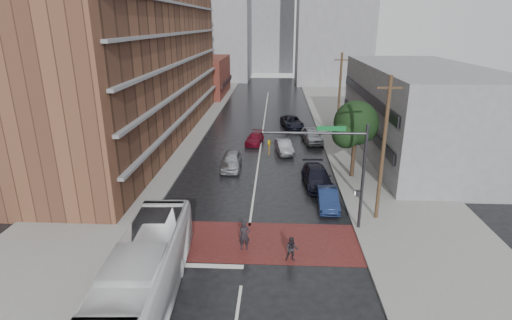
# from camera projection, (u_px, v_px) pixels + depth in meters

# --- Properties ---
(ground) EXTENTS (160.00, 160.00, 0.00)m
(ground) POSITION_uv_depth(u_px,v_px,m) (247.00, 246.00, 24.69)
(ground) COLOR black
(ground) RESTS_ON ground
(crosswalk) EXTENTS (14.00, 5.00, 0.02)m
(crosswalk) POSITION_uv_depth(u_px,v_px,m) (247.00, 241.00, 25.15)
(crosswalk) COLOR maroon
(crosswalk) RESTS_ON ground
(sidewalk_west) EXTENTS (9.00, 90.00, 0.15)m
(sidewalk_west) POSITION_uv_depth(u_px,v_px,m) (168.00, 135.00, 48.83)
(sidewalk_west) COLOR gray
(sidewalk_west) RESTS_ON ground
(sidewalk_east) EXTENTS (9.00, 90.00, 0.15)m
(sidewalk_east) POSITION_uv_depth(u_px,v_px,m) (358.00, 138.00, 47.70)
(sidewalk_east) COLOR gray
(sidewalk_east) RESTS_ON ground
(apartment_block) EXTENTS (10.00, 44.00, 28.00)m
(apartment_block) POSITION_uv_depth(u_px,v_px,m) (134.00, 14.00, 43.48)
(apartment_block) COLOR brown
(apartment_block) RESTS_ON ground
(storefront_west) EXTENTS (8.00, 16.00, 7.00)m
(storefront_west) POSITION_uv_depth(u_px,v_px,m) (204.00, 77.00, 75.13)
(storefront_west) COLOR brown
(storefront_west) RESTS_ON ground
(building_east) EXTENTS (11.00, 26.00, 9.00)m
(building_east) POSITION_uv_depth(u_px,v_px,m) (419.00, 110.00, 41.30)
(building_east) COLOR gray
(building_east) RESTS_ON ground
(distant_tower_west) EXTENTS (18.00, 16.00, 32.00)m
(distant_tower_west) POSITION_uv_depth(u_px,v_px,m) (211.00, 10.00, 93.82)
(distant_tower_west) COLOR gray
(distant_tower_west) RESTS_ON ground
(distant_tower_center) EXTENTS (12.00, 10.00, 24.00)m
(distant_tower_center) POSITION_uv_depth(u_px,v_px,m) (272.00, 27.00, 110.49)
(distant_tower_center) COLOR gray
(distant_tower_center) RESTS_ON ground
(street_tree) EXTENTS (4.20, 4.10, 6.90)m
(street_tree) POSITION_uv_depth(u_px,v_px,m) (356.00, 126.00, 34.09)
(street_tree) COLOR #332319
(street_tree) RESTS_ON ground
(signal_mast) EXTENTS (6.50, 0.30, 7.20)m
(signal_mast) POSITION_uv_depth(u_px,v_px,m) (341.00, 162.00, 25.22)
(signal_mast) COLOR #2D2D33
(signal_mast) RESTS_ON ground
(utility_pole_near) EXTENTS (1.60, 0.26, 10.00)m
(utility_pole_near) POSITION_uv_depth(u_px,v_px,m) (383.00, 149.00, 26.36)
(utility_pole_near) COLOR #473321
(utility_pole_near) RESTS_ON ground
(utility_pole_far) EXTENTS (1.60, 0.26, 10.00)m
(utility_pole_far) POSITION_uv_depth(u_px,v_px,m) (339.00, 97.00, 45.25)
(utility_pole_far) COLOR #473321
(utility_pole_far) RESTS_ON ground
(transit_bus) EXTENTS (3.45, 12.08, 3.33)m
(transit_bus) POSITION_uv_depth(u_px,v_px,m) (144.00, 276.00, 18.96)
(transit_bus) COLOR silver
(transit_bus) RESTS_ON ground
(pedestrian_a) EXTENTS (0.75, 0.56, 1.86)m
(pedestrian_a) POSITION_uv_depth(u_px,v_px,m) (244.00, 236.00, 24.01)
(pedestrian_a) COLOR black
(pedestrian_a) RESTS_ON ground
(pedestrian_b) EXTENTS (0.77, 0.63, 1.50)m
(pedestrian_b) POSITION_uv_depth(u_px,v_px,m) (292.00, 249.00, 22.89)
(pedestrian_b) COLOR black
(pedestrian_b) RESTS_ON ground
(car_travel_a) EXTENTS (1.92, 4.62, 1.56)m
(car_travel_a) POSITION_uv_depth(u_px,v_px,m) (231.00, 161.00, 37.50)
(car_travel_a) COLOR #A5A7AD
(car_travel_a) RESTS_ON ground
(car_travel_b) EXTENTS (2.15, 4.35, 1.37)m
(car_travel_b) POSITION_uv_depth(u_px,v_px,m) (284.00, 147.00, 42.03)
(car_travel_b) COLOR #A7A9AE
(car_travel_b) RESTS_ON ground
(car_travel_c) EXTENTS (2.23, 4.30, 1.19)m
(car_travel_c) POSITION_uv_depth(u_px,v_px,m) (255.00, 139.00, 45.38)
(car_travel_c) COLOR maroon
(car_travel_c) RESTS_ON ground
(suv_travel) EXTENTS (3.24, 5.61, 1.47)m
(suv_travel) POSITION_uv_depth(u_px,v_px,m) (292.00, 122.00, 52.46)
(suv_travel) COLOR black
(suv_travel) RESTS_ON ground
(car_parked_near) EXTENTS (1.52, 4.18, 1.37)m
(car_parked_near) POSITION_uv_depth(u_px,v_px,m) (328.00, 199.00, 29.67)
(car_parked_near) COLOR #15234A
(car_parked_near) RESTS_ON ground
(car_parked_mid) EXTENTS (2.53, 5.45, 1.54)m
(car_parked_mid) POSITION_uv_depth(u_px,v_px,m) (317.00, 177.00, 33.62)
(car_parked_mid) COLOR black
(car_parked_mid) RESTS_ON ground
(car_parked_far) EXTENTS (2.58, 5.04, 1.64)m
(car_parked_far) POSITION_uv_depth(u_px,v_px,m) (312.00, 135.00, 45.87)
(car_parked_far) COLOR #ABAFB3
(car_parked_far) RESTS_ON ground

